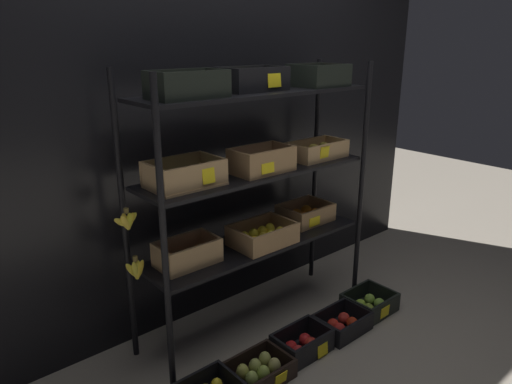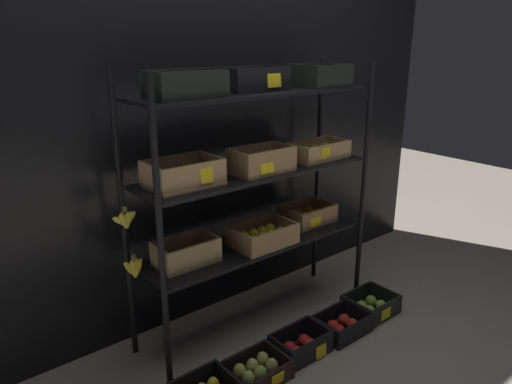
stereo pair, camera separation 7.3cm
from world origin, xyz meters
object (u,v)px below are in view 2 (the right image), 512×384
at_px(crate_ground_apple_red, 300,346).
at_px(crate_ground_right_apple_red, 342,325).
at_px(display_rack, 255,170).
at_px(crate_ground_apple_green, 371,306).
at_px(crate_ground_pear, 256,371).

xyz_separation_m(crate_ground_apple_red, crate_ground_right_apple_red, (0.34, -0.01, -0.01)).
bearing_deg(display_rack, crate_ground_apple_green, -29.80).
xyz_separation_m(display_rack, crate_ground_pear, (-0.32, -0.40, -0.95)).
xyz_separation_m(crate_ground_pear, crate_ground_apple_red, (0.33, 0.01, 0.00)).
distance_m(crate_ground_pear, crate_ground_right_apple_red, 0.67).
bearing_deg(display_rack, crate_ground_pear, -128.50).
relative_size(crate_ground_pear, crate_ground_apple_red, 1.03).
relative_size(display_rack, crate_ground_pear, 4.76).
bearing_deg(crate_ground_right_apple_red, crate_ground_pear, 179.63).
bearing_deg(crate_ground_pear, crate_ground_right_apple_red, -0.37).
xyz_separation_m(display_rack, crate_ground_apple_red, (0.01, -0.39, -0.95)).
distance_m(crate_ground_pear, crate_ground_apple_red, 0.33).
distance_m(display_rack, crate_ground_apple_green, 1.22).
bearing_deg(crate_ground_right_apple_red, crate_ground_apple_red, 178.26).
relative_size(crate_ground_pear, crate_ground_apple_green, 1.07).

